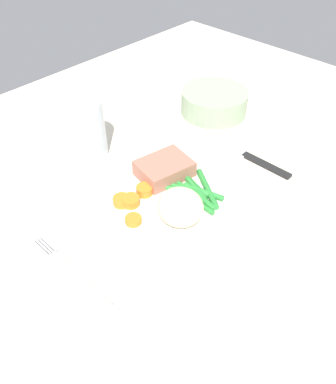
{
  "coord_description": "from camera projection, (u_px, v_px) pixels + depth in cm",
  "views": [
    {
      "loc": [
        -32.32,
        -32.68,
        42.68
      ],
      "look_at": [
        -1.91,
        -3.87,
        4.6
      ],
      "focal_mm": 36.76,
      "sensor_mm": 36.0,
      "label": 1
    }
  ],
  "objects": [
    {
      "name": "dining_table",
      "position": [
        159.0,
        192.0,
        0.62
      ],
      "size": [
        120.0,
        90.0,
        2.0
      ],
      "color": "beige",
      "rests_on": "ground"
    },
    {
      "name": "dinner_plate",
      "position": [
        168.0,
        201.0,
        0.58
      ],
      "size": [
        24.04,
        24.04,
        1.6
      ],
      "primitive_type": "cylinder",
      "color": "white",
      "rests_on": "dining_table"
    },
    {
      "name": "meat_portion",
      "position": [
        165.0,
        169.0,
        0.6
      ],
      "size": [
        8.91,
        7.55,
        2.54
      ],
      "primitive_type": "cube",
      "rotation": [
        0.0,
        0.0,
        -0.2
      ],
      "color": "#A86B56",
      "rests_on": "dinner_plate"
    },
    {
      "name": "mashed_potatoes",
      "position": [
        180.0,
        207.0,
        0.52
      ],
      "size": [
        6.08,
        6.39,
        4.85
      ],
      "primitive_type": "ellipsoid",
      "color": "beige",
      "rests_on": "dinner_plate"
    },
    {
      "name": "carrot_slices",
      "position": [
        132.0,
        200.0,
        0.56
      ],
      "size": [
        7.46,
        6.56,
        1.26
      ],
      "color": "orange",
      "rests_on": "dinner_plate"
    },
    {
      "name": "green_beans",
      "position": [
        196.0,
        190.0,
        0.58
      ],
      "size": [
        7.11,
        10.03,
        0.89
      ],
      "color": "#2D8C38",
      "rests_on": "dinner_plate"
    },
    {
      "name": "fork",
      "position": [
        74.0,
        275.0,
        0.49
      ],
      "size": [
        1.44,
        16.6,
        0.4
      ],
      "rotation": [
        0.0,
        0.0,
        -0.03
      ],
      "color": "silver",
      "rests_on": "dining_table"
    },
    {
      "name": "knife",
      "position": [
        240.0,
        153.0,
        0.68
      ],
      "size": [
        1.7,
        20.5,
        0.64
      ],
      "rotation": [
        0.0,
        0.0,
        0.06
      ],
      "color": "black",
      "rests_on": "dining_table"
    },
    {
      "name": "water_glass",
      "position": [
        83.0,
        133.0,
        0.65
      ],
      "size": [
        7.58,
        7.58,
        10.13
      ],
      "color": "silver",
      "rests_on": "dining_table"
    },
    {
      "name": "salad_bowl",
      "position": [
        214.0,
        101.0,
        0.76
      ],
      "size": [
        12.82,
        12.82,
        4.49
      ],
      "color": "#99B28C",
      "rests_on": "dining_table"
    }
  ]
}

